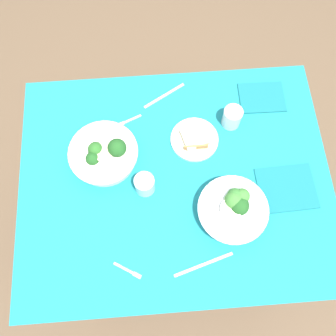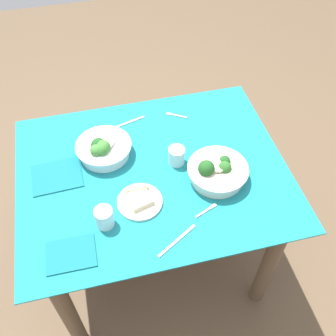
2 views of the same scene
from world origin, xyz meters
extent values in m
plane|color=brown|center=(0.00, 0.00, 0.00)|extent=(6.00, 6.00, 0.00)
cube|color=#197A84|center=(0.00, 0.00, 0.73)|extent=(1.10, 0.88, 0.01)
cube|color=brown|center=(0.00, 0.00, 0.72)|extent=(1.07, 0.85, 0.02)
cylinder|color=brown|center=(-0.45, -0.34, 0.35)|extent=(0.07, 0.07, 0.70)
cylinder|color=brown|center=(0.45, -0.34, 0.35)|extent=(0.07, 0.07, 0.70)
cylinder|color=brown|center=(-0.45, 0.34, 0.35)|extent=(0.07, 0.07, 0.70)
cylinder|color=brown|center=(0.45, 0.34, 0.35)|extent=(0.07, 0.07, 0.70)
cylinder|color=silver|center=(-0.24, 0.10, 0.76)|extent=(0.22, 0.22, 0.05)
cylinder|color=silver|center=(-0.24, 0.10, 0.79)|extent=(0.24, 0.24, 0.01)
sphere|color=#1E511E|center=(-0.19, 0.10, 0.81)|extent=(0.07, 0.07, 0.07)
sphere|color=#1E511E|center=(-0.28, 0.07, 0.80)|extent=(0.05, 0.05, 0.05)
sphere|color=#286023|center=(-0.27, 0.11, 0.80)|extent=(0.05, 0.05, 0.05)
cylinder|color=beige|center=(-0.24, 0.09, 0.81)|extent=(0.07, 0.07, 0.01)
cylinder|color=white|center=(0.18, -0.14, 0.76)|extent=(0.21, 0.21, 0.05)
cylinder|color=white|center=(0.18, -0.14, 0.79)|extent=(0.23, 0.23, 0.01)
sphere|color=#1E511E|center=(0.20, -0.13, 0.80)|extent=(0.06, 0.06, 0.06)
sphere|color=#3D7A33|center=(0.18, -0.11, 0.81)|extent=(0.06, 0.06, 0.06)
sphere|color=#33702D|center=(0.19, -0.10, 0.81)|extent=(0.05, 0.05, 0.05)
sphere|color=#3D7A33|center=(0.21, -0.10, 0.81)|extent=(0.05, 0.05, 0.05)
cylinder|color=beige|center=(0.17, -0.14, 0.80)|extent=(0.07, 0.07, 0.01)
cylinder|color=silver|center=(0.08, 0.15, 0.74)|extent=(0.17, 0.17, 0.01)
cube|color=beige|center=(0.08, 0.15, 0.76)|extent=(0.11, 0.10, 0.02)
cube|color=#9E703D|center=(0.08, 0.11, 0.76)|extent=(0.09, 0.01, 0.02)
cylinder|color=silver|center=(-0.11, -0.02, 0.77)|extent=(0.07, 0.07, 0.08)
cylinder|color=silver|center=(0.22, 0.21, 0.78)|extent=(0.07, 0.07, 0.08)
cube|color=#B7B7BC|center=(-0.14, 0.25, 0.74)|extent=(0.07, 0.03, 0.00)
cube|color=#B7B7BC|center=(-0.19, 0.23, 0.74)|extent=(0.03, 0.02, 0.00)
cube|color=#B7B7BC|center=(-0.19, -0.29, 0.74)|extent=(0.07, 0.04, 0.00)
cube|color=#B7B7BC|center=(-0.15, -0.32, 0.74)|extent=(0.03, 0.03, 0.00)
cube|color=#B7B7BC|center=(-0.01, 0.34, 0.74)|extent=(0.16, 0.10, 0.00)
cube|color=#B7B7BC|center=(0.07, -0.30, 0.74)|extent=(0.20, 0.07, 0.00)
cube|color=#156870|center=(0.36, 0.30, 0.74)|extent=(0.17, 0.14, 0.01)
cube|color=#156870|center=(0.38, -0.06, 0.74)|extent=(0.21, 0.17, 0.01)
camera|label=1|loc=(-0.06, -0.44, 1.99)|focal=40.27mm
camera|label=2|loc=(0.19, 1.03, 1.98)|focal=42.16mm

